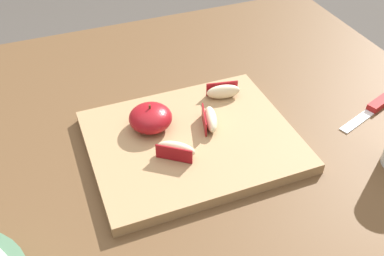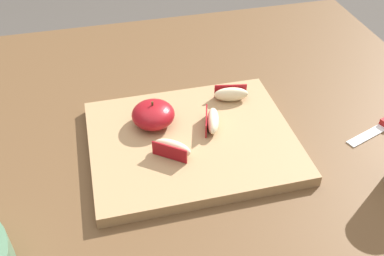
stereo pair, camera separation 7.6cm
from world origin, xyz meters
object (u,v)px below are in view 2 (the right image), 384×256
object	(u,v)px
apple_wedge_back	(212,121)
apple_wedge_right	(172,148)
cutting_board	(192,141)
apple_half_skin_up	(153,115)
apple_wedge_front	(231,94)

from	to	relation	value
apple_wedge_back	apple_wedge_right	world-z (taller)	same
cutting_board	apple_wedge_back	distance (m)	0.05
apple_half_skin_up	apple_wedge_back	size ratio (longest dim) A/B	1.12
apple_half_skin_up	apple_wedge_front	world-z (taller)	apple_half_skin_up
apple_wedge_right	cutting_board	bearing A→B (deg)	40.17
cutting_board	apple_half_skin_up	size ratio (longest dim) A/B	4.61
cutting_board	apple_half_skin_up	distance (m)	0.08
apple_half_skin_up	apple_wedge_back	world-z (taller)	apple_half_skin_up
apple_half_skin_up	apple_wedge_right	bearing A→B (deg)	-79.51
apple_wedge_back	apple_wedge_right	xyz separation A→B (m)	(-0.08, -0.05, 0.00)
apple_wedge_right	apple_wedge_front	size ratio (longest dim) A/B	0.96
cutting_board	apple_wedge_front	size ratio (longest dim) A/B	5.20
apple_wedge_back	apple_wedge_right	size ratio (longest dim) A/B	1.05
apple_half_skin_up	cutting_board	bearing A→B (deg)	-41.13
apple_half_skin_up	apple_wedge_right	xyz separation A→B (m)	(0.02, -0.09, -0.01)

